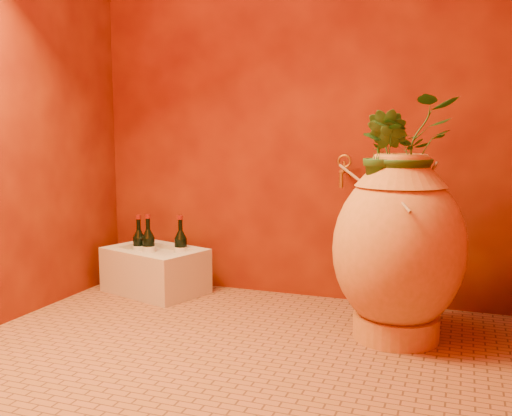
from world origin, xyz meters
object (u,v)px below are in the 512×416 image
at_px(stone_basin, 155,271).
at_px(wine_bottle_b, 149,248).
at_px(wall_tap, 344,169).
at_px(wine_bottle_a, 181,249).
at_px(wine_bottle_c, 139,248).
at_px(amphora, 398,248).

distance_m(stone_basin, wine_bottle_b, 0.15).
bearing_deg(wall_tap, wine_bottle_a, -174.68).
height_order(wine_bottle_c, wall_tap, wall_tap).
bearing_deg(wine_bottle_a, wine_bottle_b, -164.26).
bearing_deg(wine_bottle_c, amphora, -11.55).
distance_m(stone_basin, wine_bottle_a, 0.21).
bearing_deg(stone_basin, amphora, -11.49).
height_order(amphora, wine_bottle_a, amphora).
xyz_separation_m(wine_bottle_a, wine_bottle_b, (-0.19, -0.05, 0.00)).
bearing_deg(stone_basin, wine_bottle_a, 25.01).
bearing_deg(wall_tap, wine_bottle_b, -172.91).
distance_m(amphora, wine_bottle_a, 1.40).
relative_size(amphora, stone_basin, 1.30).
bearing_deg(wine_bottle_b, wine_bottle_a, 15.74).
height_order(wine_bottle_a, wall_tap, wall_tap).
distance_m(stone_basin, wine_bottle_c, 0.19).
relative_size(wine_bottle_c, wall_tap, 1.76).
relative_size(wine_bottle_b, wine_bottle_c, 1.04).
height_order(stone_basin, wall_tap, wall_tap).
distance_m(amphora, wall_tap, 0.67).
bearing_deg(wine_bottle_c, stone_basin, -12.29).
distance_m(wine_bottle_a, wine_bottle_b, 0.20).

